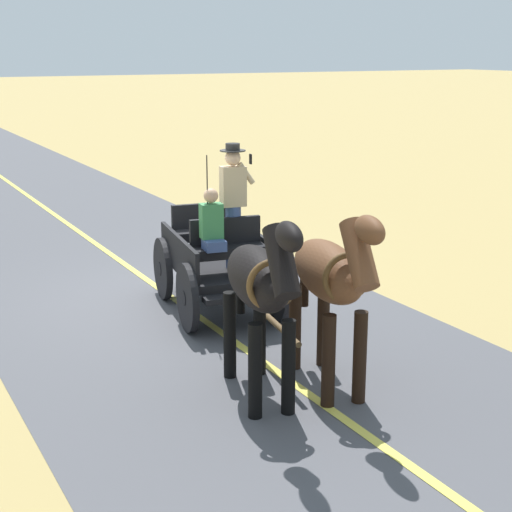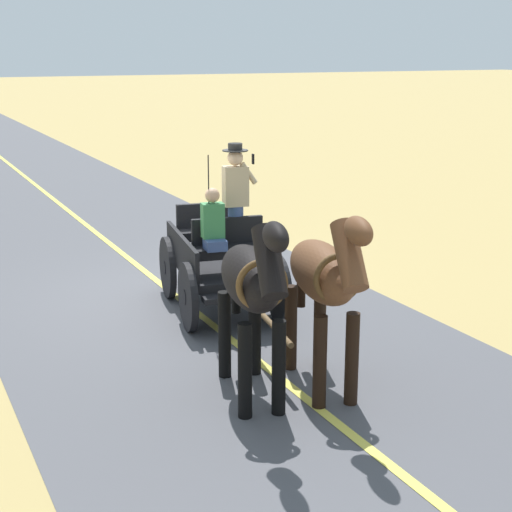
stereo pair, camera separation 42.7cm
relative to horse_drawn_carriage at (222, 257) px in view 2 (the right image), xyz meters
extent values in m
plane|color=tan|center=(0.39, -0.85, -0.82)|extent=(200.00, 200.00, 0.00)
cube|color=#4C4C51|center=(0.39, -0.85, -0.81)|extent=(5.93, 160.00, 0.01)
cube|color=#DBCC4C|center=(0.39, -0.85, -0.81)|extent=(0.12, 160.00, 0.00)
cube|color=black|center=(-0.01, -0.08, -0.16)|extent=(1.54, 2.37, 0.12)
cube|color=black|center=(-0.57, 0.01, 0.12)|extent=(0.40, 2.07, 0.44)
cube|color=black|center=(0.55, -0.18, 0.12)|extent=(0.40, 2.07, 0.44)
cube|color=black|center=(0.19, 1.12, -0.26)|extent=(1.10, 0.41, 0.08)
cube|color=black|center=(-0.21, -1.27, -0.34)|extent=(0.74, 0.32, 0.06)
cube|color=black|center=(0.09, 0.51, 0.22)|extent=(1.07, 0.52, 0.14)
cube|color=black|center=(0.06, 0.34, 0.44)|extent=(1.02, 0.25, 0.44)
cube|color=black|center=(-0.09, -0.57, 0.22)|extent=(1.07, 0.52, 0.14)
cube|color=black|center=(-0.12, -0.75, 0.44)|extent=(1.02, 0.25, 0.44)
cylinder|color=black|center=(-0.53, 0.78, -0.34)|extent=(0.26, 0.96, 0.96)
cylinder|color=black|center=(-0.53, 0.78, -0.34)|extent=(0.15, 0.23, 0.21)
cylinder|color=black|center=(0.76, 0.57, -0.34)|extent=(0.26, 0.96, 0.96)
cylinder|color=black|center=(0.76, 0.57, -0.34)|extent=(0.15, 0.23, 0.21)
cylinder|color=black|center=(-0.78, -0.74, -0.34)|extent=(0.26, 0.96, 0.96)
cylinder|color=black|center=(-0.78, -0.74, -0.34)|extent=(0.15, 0.23, 0.21)
cylinder|color=black|center=(0.50, -0.95, -0.34)|extent=(0.26, 0.96, 0.96)
cylinder|color=black|center=(0.50, -0.95, -0.34)|extent=(0.15, 0.23, 0.21)
cylinder|color=brown|center=(0.35, 2.09, -0.21)|extent=(0.40, 1.98, 0.07)
cylinder|color=black|center=(0.38, 0.46, 0.92)|extent=(0.02, 0.02, 1.30)
cylinder|color=#384C7F|center=(-0.10, 0.27, 0.35)|extent=(0.22, 0.22, 0.90)
cube|color=tan|center=(-0.10, 0.27, 1.08)|extent=(0.37, 0.27, 0.56)
sphere|color=beige|center=(-0.10, 0.27, 1.48)|extent=(0.22, 0.22, 0.22)
cylinder|color=black|center=(-0.10, 0.27, 1.58)|extent=(0.36, 0.36, 0.01)
cylinder|color=black|center=(-0.10, 0.27, 1.63)|extent=(0.20, 0.20, 0.10)
cylinder|color=tan|center=(-0.28, 0.34, 1.26)|extent=(0.27, 0.12, 0.32)
cube|color=black|center=(-0.33, 0.37, 1.46)|extent=(0.03, 0.07, 0.14)
cube|color=#384C7F|center=(0.35, 0.59, 0.36)|extent=(0.33, 0.36, 0.14)
cube|color=#387F47|center=(0.33, 0.47, 0.67)|extent=(0.33, 0.25, 0.48)
sphere|color=tan|center=(0.33, 0.47, 1.02)|extent=(0.20, 0.20, 0.20)
ellipsoid|color=brown|center=(0.07, 2.94, 0.55)|extent=(0.87, 1.64, 0.64)
cylinder|color=black|center=(0.01, 3.52, -0.29)|extent=(0.15, 0.15, 1.05)
cylinder|color=black|center=(0.36, 3.44, -0.29)|extent=(0.15, 0.15, 1.05)
cylinder|color=black|center=(-0.22, 2.45, -0.29)|extent=(0.15, 0.15, 1.05)
cylinder|color=black|center=(0.14, 2.37, -0.29)|extent=(0.15, 0.15, 1.05)
cylinder|color=brown|center=(0.25, 3.77, 0.95)|extent=(0.39, 0.69, 0.73)
ellipsoid|color=brown|center=(0.29, 3.98, 1.26)|extent=(0.33, 0.57, 0.28)
cube|color=black|center=(0.24, 3.75, 0.99)|extent=(0.16, 0.50, 0.56)
cylinder|color=black|center=(-0.08, 2.22, 0.25)|extent=(0.11, 0.11, 0.70)
torus|color=brown|center=(0.19, 3.48, 0.63)|extent=(0.55, 0.18, 0.55)
ellipsoid|color=black|center=(0.89, 2.81, 0.55)|extent=(0.89, 1.64, 0.64)
cylinder|color=black|center=(0.83, 3.38, -0.29)|extent=(0.15, 0.15, 1.05)
cylinder|color=black|center=(1.18, 3.30, -0.29)|extent=(0.15, 0.15, 1.05)
cylinder|color=black|center=(0.59, 2.32, -0.29)|extent=(0.15, 0.15, 1.05)
cylinder|color=black|center=(0.95, 2.24, -0.29)|extent=(0.15, 0.15, 1.05)
cylinder|color=black|center=(1.07, 3.63, 0.95)|extent=(0.40, 0.69, 0.73)
ellipsoid|color=black|center=(1.12, 3.85, 1.26)|extent=(0.33, 0.58, 0.28)
cube|color=black|center=(1.07, 3.61, 0.99)|extent=(0.17, 0.50, 0.56)
cylinder|color=black|center=(0.73, 2.09, 0.25)|extent=(0.11, 0.11, 0.70)
torus|color=brown|center=(1.01, 3.34, 0.63)|extent=(0.55, 0.19, 0.55)
camera|label=1|loc=(4.76, 9.91, 2.96)|focal=54.76mm
camera|label=2|loc=(4.38, 10.11, 2.96)|focal=54.76mm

